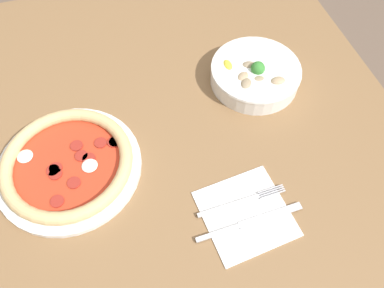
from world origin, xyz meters
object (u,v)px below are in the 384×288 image
bowl (255,73)px  fork (241,202)px  knife (245,224)px  pizza (68,164)px

bowl → fork: (0.28, -0.14, -0.02)m
fork → knife: same height
bowl → knife: bowl is taller
fork → knife: size_ratio=0.85×
pizza → knife: (0.21, 0.30, -0.01)m
pizza → bowl: 0.46m
pizza → knife: 0.37m
bowl → knife: 0.36m
bowl → knife: bearing=-23.9°
bowl → fork: bowl is taller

